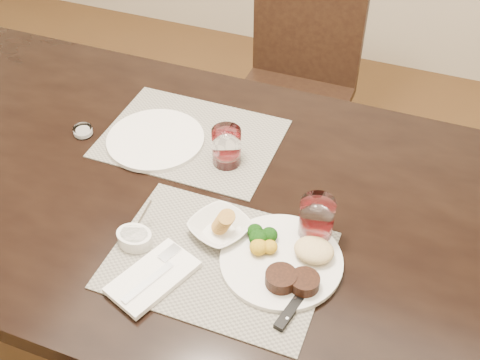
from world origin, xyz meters
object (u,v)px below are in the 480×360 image
at_px(dinner_plate, 287,260).
at_px(steak_knife, 295,300).
at_px(cracker_bowl, 220,227).
at_px(far_plate, 156,139).
at_px(chair_far, 297,78).
at_px(wine_glass_near, 316,221).

height_order(dinner_plate, steak_knife, dinner_plate).
distance_m(steak_knife, cracker_bowl, 0.25).
bearing_deg(dinner_plate, far_plate, 158.59).
bearing_deg(chair_far, steak_knife, -73.87).
distance_m(chair_far, far_plate, 0.86).
xyz_separation_m(steak_knife, far_plate, (-0.50, 0.36, 0.00)).
bearing_deg(far_plate, steak_knife, -35.79).
bearing_deg(cracker_bowl, chair_far, 96.66).
bearing_deg(cracker_bowl, wine_glass_near, 18.32).
height_order(chair_far, dinner_plate, chair_far).
distance_m(cracker_bowl, far_plate, 0.37).
height_order(chair_far, cracker_bowl, chair_far).
height_order(dinner_plate, far_plate, dinner_plate).
distance_m(dinner_plate, wine_glass_near, 0.11).
height_order(dinner_plate, cracker_bowl, cracker_bowl).
bearing_deg(steak_knife, far_plate, 156.81).
xyz_separation_m(chair_far, steak_knife, (0.34, -1.16, 0.26)).
distance_m(chair_far, dinner_plate, 1.15).
bearing_deg(dinner_plate, steak_knife, -51.53).
xyz_separation_m(chair_far, dinner_plate, (0.29, -1.08, 0.27)).
height_order(chair_far, far_plate, chair_far).
bearing_deg(chair_far, dinner_plate, -74.93).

